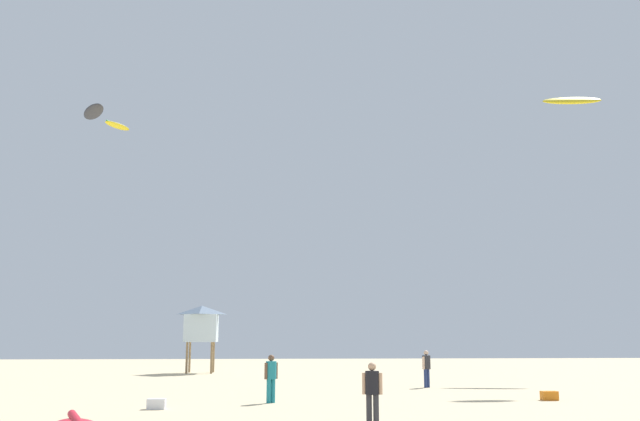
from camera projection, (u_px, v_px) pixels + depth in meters
name	position (u px, v px, depth m)	size (l,w,h in m)	color
person_foreground	(372.00, 389.00, 17.44)	(0.51, 0.36, 1.58)	#2D2D33
person_midground	(271.00, 375.00, 23.43)	(0.46, 0.37, 1.62)	teal
person_left	(426.00, 366.00, 30.49)	(0.43, 0.40, 1.62)	navy
lifeguard_tower	(201.00, 323.00, 42.85)	(2.30, 2.30, 4.15)	#8C704C
cooler_box	(549.00, 396.00, 24.29)	(0.56, 0.36, 0.32)	orange
gear_bag	(156.00, 404.00, 21.32)	(0.56, 0.36, 0.32)	white
kite_aloft_0	(572.00, 101.00, 44.44)	(3.88, 1.60, 0.92)	yellow
kite_aloft_3	(93.00, 112.00, 37.88)	(2.15, 2.84, 0.60)	#2D2D33
kite_aloft_5	(117.00, 126.00, 47.18)	(1.74, 2.25, 0.35)	yellow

